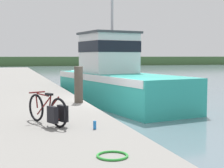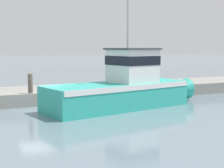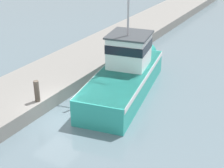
% 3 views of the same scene
% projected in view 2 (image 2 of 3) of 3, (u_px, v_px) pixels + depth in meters
% --- Properties ---
extents(ground_plane, '(320.00, 320.00, 0.00)m').
position_uv_depth(ground_plane, '(40.00, 109.00, 21.95)').
color(ground_plane, slate).
extents(dock_pier, '(4.92, 80.00, 0.89)m').
position_uv_depth(dock_pier, '(29.00, 95.00, 24.89)').
color(dock_pier, gray).
rests_on(dock_pier, ground_plane).
extents(fishing_boat_main, '(4.93, 11.69, 9.64)m').
position_uv_depth(fishing_boat_main, '(125.00, 87.00, 22.36)').
color(fishing_boat_main, teal).
rests_on(fishing_boat_main, ground_plane).
extents(mooring_post, '(0.31, 0.31, 1.31)m').
position_uv_depth(mooring_post, '(30.00, 83.00, 22.71)').
color(mooring_post, '#51473D').
rests_on(mooring_post, dock_pier).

